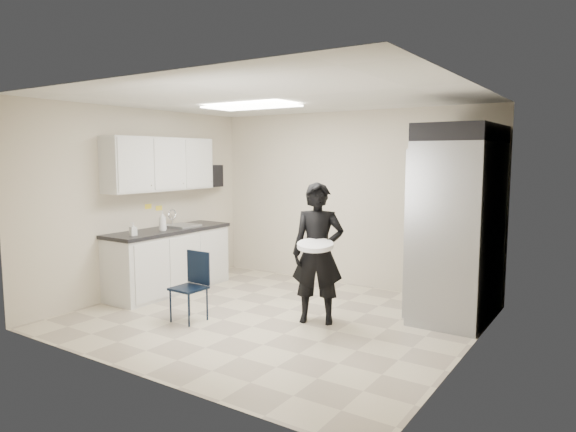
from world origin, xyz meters
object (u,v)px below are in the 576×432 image
Objects in this scene: commercial_fridge at (459,231)px; lower_counter at (169,262)px; folding_chair at (189,288)px; man_tuxedo at (318,253)px.

lower_counter is at bearing -164.12° from commercial_fridge.
commercial_fridge reaches higher than folding_chair.
commercial_fridge is 3.28m from folding_chair.
commercial_fridge is 1.28× the size of man_tuxedo.
commercial_fridge is (3.78, 1.07, 0.62)m from lower_counter.
folding_chair is at bearing -34.95° from lower_counter.
commercial_fridge reaches higher than man_tuxedo.
folding_chair is (1.21, -0.84, -0.03)m from lower_counter.
commercial_fridge is 1.72m from man_tuxedo.
commercial_fridge is 2.65× the size of folding_chair.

